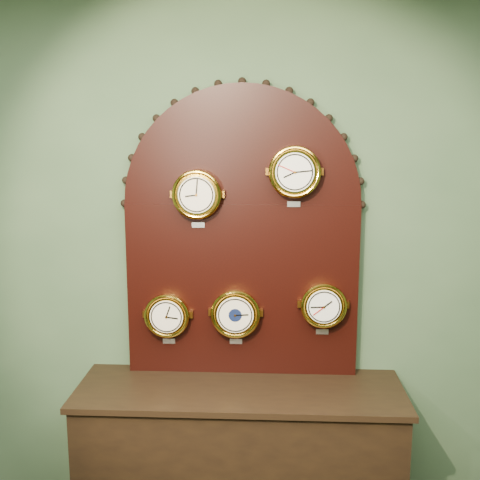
# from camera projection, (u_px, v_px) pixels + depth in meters

# --- Properties ---
(wall_back) EXTENTS (4.00, 0.00, 4.00)m
(wall_back) POSITION_uv_depth(u_px,v_px,m) (242.00, 265.00, 3.13)
(wall_back) COLOR #405B3E
(wall_back) RESTS_ON ground
(shop_counter) EXTENTS (1.60, 0.50, 0.80)m
(shop_counter) POSITION_uv_depth(u_px,v_px,m) (240.00, 466.00, 3.04)
(shop_counter) COLOR black
(shop_counter) RESTS_ON ground_plane
(display_board) EXTENTS (1.26, 0.06, 1.53)m
(display_board) POSITION_uv_depth(u_px,v_px,m) (242.00, 224.00, 3.04)
(display_board) COLOR black
(display_board) RESTS_ON shop_counter
(roman_clock) EXTENTS (0.25, 0.08, 0.30)m
(roman_clock) POSITION_uv_depth(u_px,v_px,m) (197.00, 194.00, 2.95)
(roman_clock) COLOR gold
(roman_clock) RESTS_ON display_board
(arabic_clock) EXTENTS (0.26, 0.08, 0.31)m
(arabic_clock) POSITION_uv_depth(u_px,v_px,m) (295.00, 172.00, 2.91)
(arabic_clock) COLOR gold
(arabic_clock) RESTS_ON display_board
(hygrometer) EXTENTS (0.23, 0.08, 0.28)m
(hygrometer) POSITION_uv_depth(u_px,v_px,m) (167.00, 315.00, 3.07)
(hygrometer) COLOR gold
(hygrometer) RESTS_ON display_board
(barometer) EXTENTS (0.26, 0.08, 0.30)m
(barometer) POSITION_uv_depth(u_px,v_px,m) (236.00, 313.00, 3.05)
(barometer) COLOR gold
(barometer) RESTS_ON display_board
(tide_clock) EXTENTS (0.23, 0.08, 0.28)m
(tide_clock) POSITION_uv_depth(u_px,v_px,m) (323.00, 305.00, 3.02)
(tide_clock) COLOR gold
(tide_clock) RESTS_ON display_board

